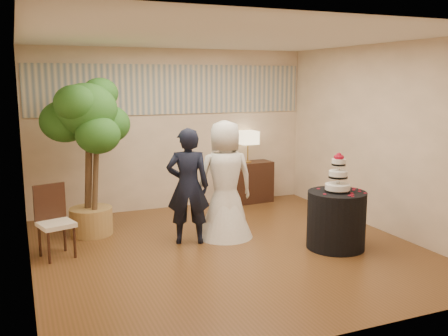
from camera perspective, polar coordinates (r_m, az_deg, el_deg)
name	(u,v)px	position (r m, az deg, el deg)	size (l,w,h in m)	color
floor	(229,249)	(6.86, 0.52, -9.28)	(5.00, 5.00, 0.00)	brown
ceiling	(229,37)	(6.49, 0.56, 14.74)	(5.00, 5.00, 0.00)	white
wall_back	(173,130)	(8.86, -5.85, 4.39)	(5.00, 0.06, 2.80)	beige
wall_front	(344,184)	(4.37, 13.56, -1.74)	(5.00, 0.06, 2.80)	beige
wall_left	(23,159)	(6.01, -21.94, 0.99)	(0.06, 5.00, 2.80)	beige
wall_right	(382,139)	(7.85, 17.60, 3.23)	(0.06, 5.00, 2.80)	beige
mural_border	(173,89)	(8.80, -5.90, 8.92)	(4.90, 0.02, 0.85)	#ABAB9D
groom	(188,186)	(6.93, -4.14, -2.09)	(0.59, 0.39, 1.63)	black
bride	(225,179)	(7.18, 0.11, -1.31)	(0.84, 0.81, 1.71)	white
cake_table	(336,220)	(6.97, 12.71, -5.81)	(0.79, 0.79, 0.79)	black
wedding_cake	(338,172)	(6.82, 12.92, -0.48)	(0.34, 0.34, 0.53)	white
console	(248,182)	(9.31, 2.71, -1.64)	(0.91, 0.41, 0.76)	#311B11
table_lamp	(248,147)	(9.20, 2.74, 2.46)	(0.32, 0.32, 0.58)	beige
ficus_tree	(88,156)	(7.49, -15.27, 1.30)	(1.12, 1.12, 2.35)	#285D1D
side_chair	(56,222)	(6.79, -18.66, -5.87)	(0.43, 0.45, 0.94)	#311B11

